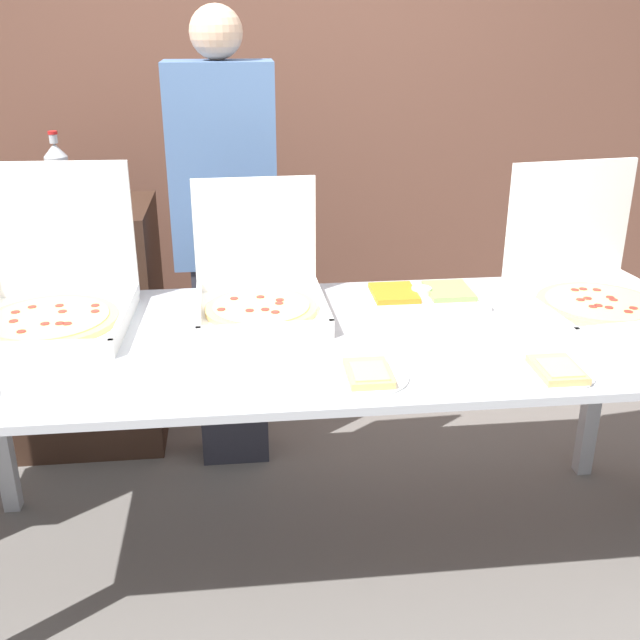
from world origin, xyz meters
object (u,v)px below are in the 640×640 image
paper_plate_front_left (369,375)px  veggie_tray (421,296)px  soda_bottle (58,175)px  soda_can_silver (62,186)px  soda_can_colored (98,202)px  pizza_box_near_right (591,284)px  person_guest_cap (226,243)px  pizza_box_far_left (52,297)px  paper_plate_front_center (557,371)px  pizza_box_near_left (260,290)px

paper_plate_front_left → veggie_tray: (0.28, 0.56, 0.01)m
soda_bottle → soda_can_silver: size_ratio=2.46×
soda_bottle → soda_can_colored: 0.28m
pizza_box_near_right → soda_can_silver: pizza_box_near_right is taller
veggie_tray → person_guest_cap: size_ratio=0.23×
soda_can_colored → soda_bottle: bearing=131.5°
pizza_box_near_right → soda_bottle: (-1.90, 0.84, 0.25)m
paper_plate_front_left → veggie_tray: bearing=63.4°
soda_bottle → pizza_box_near_right: bearing=-23.9°
pizza_box_far_left → soda_can_colored: pizza_box_far_left is taller
paper_plate_front_center → paper_plate_front_left: same height
paper_plate_front_left → person_guest_cap: (-0.39, 1.06, 0.08)m
soda_bottle → soda_can_colored: size_ratio=2.46×
paper_plate_front_center → pizza_box_near_left: bearing=144.5°
pizza_box_far_left → paper_plate_front_left: pizza_box_far_left is taller
soda_can_silver → person_guest_cap: person_guest_cap is taller
soda_can_silver → soda_can_colored: bearing=-57.9°
soda_bottle → pizza_box_near_left: bearing=-44.4°
pizza_box_near_left → pizza_box_far_left: 0.67m
paper_plate_front_center → soda_bottle: soda_bottle is taller
pizza_box_near_left → soda_can_silver: bearing=130.4°
pizza_box_near_left → paper_plate_front_center: bearing=-37.4°
pizza_box_near_left → paper_plate_front_center: pizza_box_near_left is taller
pizza_box_near_left → paper_plate_front_center: (0.80, -0.57, -0.06)m
paper_plate_front_center → soda_bottle: size_ratio=0.67×
soda_bottle → person_guest_cap: (0.67, -0.24, -0.24)m
person_guest_cap → veggie_tray: bearing=143.4°
paper_plate_front_left → soda_bottle: (-1.06, 1.30, 0.32)m
pizza_box_near_left → pizza_box_near_right: bearing=-6.0°
pizza_box_near_right → person_guest_cap: person_guest_cap is taller
pizza_box_near_left → paper_plate_front_left: 0.61m
person_guest_cap → pizza_box_near_left: bearing=102.2°
pizza_box_near_right → soda_can_silver: bearing=146.0°
pizza_box_far_left → veggie_tray: pizza_box_far_left is taller
pizza_box_near_left → soda_bottle: bearing=133.7°
pizza_box_near_right → soda_can_colored: pizza_box_near_right is taller
veggie_tray → soda_bottle: (-1.34, 0.74, 0.31)m
paper_plate_front_center → soda_can_silver: soda_can_silver is taller
pizza_box_near_right → paper_plate_front_left: pizza_box_near_right is taller
pizza_box_near_left → soda_can_colored: size_ratio=3.63×
veggie_tray → soda_can_colored: bearing=155.2°
pizza_box_near_left → person_guest_cap: (-0.11, 0.52, 0.02)m
soda_bottle → soda_can_colored: bearing=-48.5°
paper_plate_front_center → person_guest_cap: (-0.91, 1.09, 0.08)m
paper_plate_front_center → soda_bottle: bearing=139.8°
soda_bottle → soda_can_colored: soda_bottle is taller
pizza_box_near_left → soda_can_silver: (-0.79, 0.87, 0.18)m
soda_bottle → soda_can_colored: (0.18, -0.21, -0.07)m
paper_plate_front_left → soda_can_colored: size_ratio=1.79×
pizza_box_near_left → paper_plate_front_center: size_ratio=2.20×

